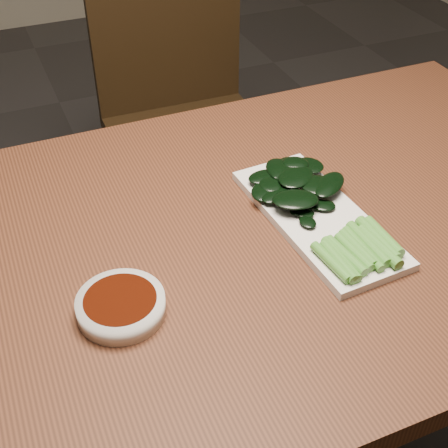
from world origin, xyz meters
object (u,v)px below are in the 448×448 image
at_px(table, 233,265).
at_px(gai_lan, 316,205).
at_px(chair_far, 184,111).
at_px(serving_plate, 317,217).
at_px(sauce_bowl, 121,306).

bearing_deg(table, gai_lan, -7.19).
bearing_deg(chair_far, table, -102.94).
xyz_separation_m(chair_far, serving_plate, (-0.08, -0.88, 0.27)).
relative_size(table, gai_lan, 4.25).
xyz_separation_m(serving_plate, gai_lan, (0.00, 0.01, 0.02)).
bearing_deg(sauce_bowl, gai_lan, 13.16).
bearing_deg(table, serving_plate, -10.73).
relative_size(chair_far, sauce_bowl, 7.31).
xyz_separation_m(table, chair_far, (0.22, 0.85, -0.19)).
bearing_deg(chair_far, gai_lan, -93.86).
bearing_deg(serving_plate, table, 169.27).
height_order(table, sauce_bowl, sauce_bowl).
distance_m(table, sauce_bowl, 0.25).
height_order(chair_far, serving_plate, chair_far).
relative_size(serving_plate, gai_lan, 1.04).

